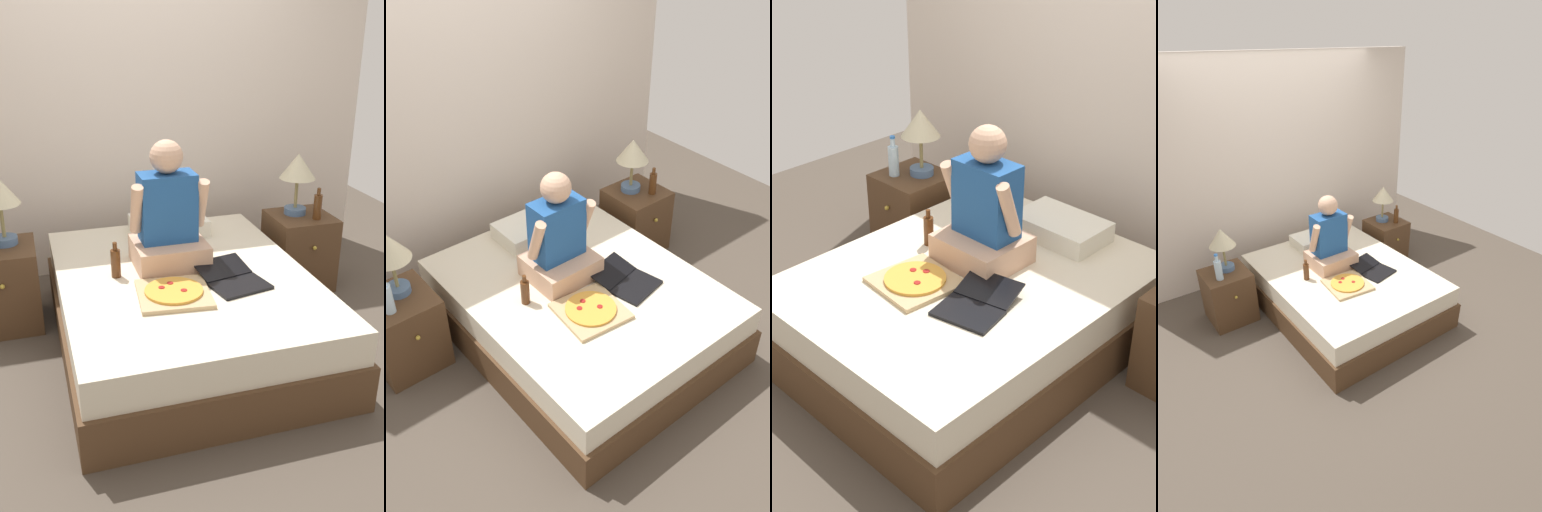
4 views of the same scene
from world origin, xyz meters
TOP-DOWN VIEW (x-y plane):
  - ground_plane at (0.00, 0.00)m, footprint 5.76×5.76m
  - wall_back at (0.00, 1.33)m, footprint 3.76×0.12m
  - bed at (0.00, 0.00)m, footprint 1.52×1.93m
  - nightstand_left at (-1.06, 0.55)m, footprint 0.44×0.47m
  - lamp_on_left_nightstand at (-1.02, 0.60)m, footprint 0.26×0.26m
  - water_bottle at (-1.14, 0.46)m, footprint 0.07×0.07m
  - nightstand_right at (1.06, 0.55)m, footprint 0.44×0.47m
  - lamp_on_right_nightstand at (1.03, 0.60)m, footprint 0.26×0.26m
  - beer_bottle at (1.13, 0.45)m, footprint 0.06×0.06m
  - pillow at (0.09, 0.69)m, footprint 0.52×0.34m
  - person_seated at (-0.05, 0.17)m, footprint 0.47×0.40m
  - laptop at (0.25, -0.21)m, footprint 0.39×0.47m
  - pizza_box at (-0.13, -0.26)m, footprint 0.44×0.44m
  - beer_bottle_on_bed at (-0.40, 0.08)m, footprint 0.06×0.06m

SIDE VIEW (x-z plane):
  - ground_plane at x=0.00m, z-range 0.00..0.00m
  - bed at x=0.00m, z-range 0.00..0.47m
  - nightstand_left at x=-1.06m, z-range 0.00..0.56m
  - nightstand_right at x=1.06m, z-range 0.00..0.56m
  - pizza_box at x=-0.13m, z-range 0.47..0.51m
  - laptop at x=0.25m, z-range 0.46..0.53m
  - pillow at x=0.09m, z-range 0.47..0.59m
  - beer_bottle_on_bed at x=-0.40m, z-range 0.45..0.67m
  - beer_bottle at x=1.13m, z-range 0.54..0.77m
  - water_bottle at x=-1.14m, z-range 0.53..0.80m
  - person_seated at x=-0.05m, z-range 0.37..1.15m
  - lamp_on_left_nightstand at x=-1.02m, z-range 0.66..1.11m
  - lamp_on_right_nightstand at x=1.03m, z-range 0.66..1.11m
  - wall_back at x=0.00m, z-range 0.00..2.50m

